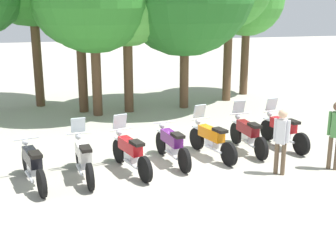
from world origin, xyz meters
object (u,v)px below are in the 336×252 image
object	(u,v)px
motorcycle_1	(83,157)
motorcycle_4	(211,139)
motorcycle_5	(247,133)
person_0	(281,137)
motorcycle_6	(283,130)
tree_4	(127,1)
motorcycle_2	(130,152)
person_1	(336,130)
motorcycle_0	(33,164)
motorcycle_3	(172,144)

from	to	relation	value
motorcycle_1	motorcycle_4	size ratio (longest dim) A/B	1.02
motorcycle_5	person_0	bearing A→B (deg)	177.79
motorcycle_6	tree_4	world-z (taller)	tree_4
motorcycle_2	motorcycle_6	distance (m)	4.78
motorcycle_2	motorcycle_6	world-z (taller)	same
person_1	person_0	bearing A→B (deg)	129.06
motorcycle_0	motorcycle_6	world-z (taller)	motorcycle_6
motorcycle_4	motorcycle_0	bearing A→B (deg)	85.29
motorcycle_1	motorcycle_6	distance (m)	5.95
person_1	tree_4	size ratio (longest dim) A/B	0.30
motorcycle_0	motorcycle_4	size ratio (longest dim) A/B	1.00
motorcycle_4	person_1	bearing A→B (deg)	-136.69
tree_4	motorcycle_5	bearing A→B (deg)	-66.78
motorcycle_0	motorcycle_4	distance (m)	4.76
motorcycle_2	motorcycle_3	size ratio (longest dim) A/B	0.98
motorcycle_0	motorcycle_6	xyz separation A→B (m)	(7.05, 1.08, 0.01)
motorcycle_5	motorcycle_6	distance (m)	1.17
motorcycle_1	motorcycle_5	world-z (taller)	same
motorcycle_2	person_0	size ratio (longest dim) A/B	1.29
person_0	tree_4	distance (m)	8.56
motorcycle_4	motorcycle_6	xyz separation A→B (m)	(2.35, 0.30, 0.00)
motorcycle_2	tree_4	bearing A→B (deg)	-24.29
person_1	tree_4	xyz separation A→B (m)	(-3.92, 7.58, 3.15)
motorcycle_2	motorcycle_4	xyz separation A→B (m)	(2.35, 0.53, 0.00)
motorcycle_1	motorcycle_5	xyz separation A→B (m)	(4.70, 0.86, 0.00)
motorcycle_0	motorcycle_5	bearing A→B (deg)	-94.00
motorcycle_2	person_0	world-z (taller)	person_0
motorcycle_4	motorcycle_3	bearing A→B (deg)	83.86
motorcycle_0	motorcycle_3	xyz separation A→B (m)	(3.53, 0.62, 0.00)
motorcycle_4	motorcycle_5	distance (m)	1.20
person_0	person_1	distance (m)	1.49
motorcycle_3	person_0	world-z (taller)	person_0
motorcycle_1	motorcycle_6	world-z (taller)	same
motorcycle_2	tree_4	xyz separation A→B (m)	(1.11, 6.41, 3.68)
motorcycle_0	motorcycle_2	distance (m)	2.36
person_0	motorcycle_6	bearing A→B (deg)	13.69
motorcycle_3	motorcycle_4	size ratio (longest dim) A/B	1.02
motorcycle_6	person_1	world-z (taller)	person_1
motorcycle_4	person_1	distance (m)	3.22
motorcycle_0	person_1	distance (m)	7.45
motorcycle_6	motorcycle_4	bearing A→B (deg)	87.94
motorcycle_3	person_1	world-z (taller)	person_1
motorcycle_4	motorcycle_1	bearing A→B (deg)	86.08
motorcycle_1	person_0	xyz separation A→B (m)	(4.71, -1.03, 0.45)
person_0	motorcycle_3	bearing A→B (deg)	101.78
motorcycle_0	motorcycle_5	world-z (taller)	motorcycle_5
motorcycle_6	person_1	size ratio (longest dim) A/B	1.23
motorcycle_5	tree_4	world-z (taller)	tree_4
motorcycle_5	motorcycle_6	size ratio (longest dim) A/B	1.01
motorcycle_5	person_1	bearing A→B (deg)	-144.74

